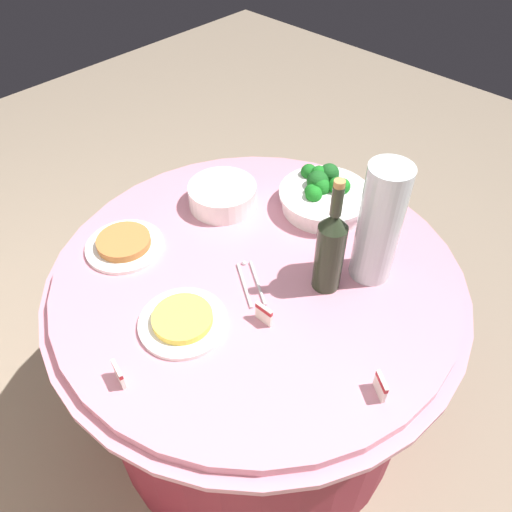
{
  "coord_description": "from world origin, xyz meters",
  "views": [
    {
      "loc": [
        -0.66,
        0.69,
        1.73
      ],
      "look_at": [
        0.0,
        0.0,
        0.79
      ],
      "focal_mm": 35.41,
      "sensor_mm": 36.0,
      "label": 1
    }
  ],
  "objects_px": {
    "plate_stack": "(223,195)",
    "food_plate_peanuts": "(124,244)",
    "label_placard_mid": "(118,373)",
    "label_placard_front": "(381,386)",
    "broccoli_bowl": "(324,195)",
    "food_plate_fried_egg": "(183,321)",
    "wine_bottle": "(330,249)",
    "decorative_fruit_vase": "(378,229)",
    "label_placard_rear": "(264,313)",
    "serving_tongs": "(250,282)"
  },
  "relations": [
    {
      "from": "broccoli_bowl",
      "to": "food_plate_peanuts",
      "type": "distance_m",
      "value": 0.61
    },
    {
      "from": "wine_bottle",
      "to": "food_plate_peanuts",
      "type": "bearing_deg",
      "value": 29.46
    },
    {
      "from": "label_placard_front",
      "to": "label_placard_mid",
      "type": "xyz_separation_m",
      "value": [
        0.44,
        0.37,
        0.0
      ]
    },
    {
      "from": "broccoli_bowl",
      "to": "label_placard_front",
      "type": "bearing_deg",
      "value": 138.96
    },
    {
      "from": "label_placard_front",
      "to": "broccoli_bowl",
      "type": "bearing_deg",
      "value": -41.04
    },
    {
      "from": "plate_stack",
      "to": "serving_tongs",
      "type": "height_order",
      "value": "plate_stack"
    },
    {
      "from": "label_placard_mid",
      "to": "label_placard_front",
      "type": "bearing_deg",
      "value": -139.42
    },
    {
      "from": "broccoli_bowl",
      "to": "food_plate_fried_egg",
      "type": "height_order",
      "value": "broccoli_bowl"
    },
    {
      "from": "broccoli_bowl",
      "to": "plate_stack",
      "type": "xyz_separation_m",
      "value": [
        0.23,
        0.21,
        -0.01
      ]
    },
    {
      "from": "food_plate_fried_egg",
      "to": "label_placard_front",
      "type": "relative_size",
      "value": 4.0
    },
    {
      "from": "serving_tongs",
      "to": "label_placard_mid",
      "type": "distance_m",
      "value": 0.41
    },
    {
      "from": "food_plate_peanuts",
      "to": "food_plate_fried_egg",
      "type": "bearing_deg",
      "value": 169.07
    },
    {
      "from": "wine_bottle",
      "to": "decorative_fruit_vase",
      "type": "bearing_deg",
      "value": -115.94
    },
    {
      "from": "label_placard_rear",
      "to": "label_placard_front",
      "type": "bearing_deg",
      "value": -174.96
    },
    {
      "from": "broccoli_bowl",
      "to": "label_placard_front",
      "type": "height_order",
      "value": "broccoli_bowl"
    },
    {
      "from": "food_plate_fried_egg",
      "to": "label_placard_rear",
      "type": "height_order",
      "value": "label_placard_rear"
    },
    {
      "from": "label_placard_front",
      "to": "wine_bottle",
      "type": "bearing_deg",
      "value": -31.63
    },
    {
      "from": "wine_bottle",
      "to": "label_placard_mid",
      "type": "height_order",
      "value": "wine_bottle"
    },
    {
      "from": "label_placard_front",
      "to": "label_placard_rear",
      "type": "bearing_deg",
      "value": 5.04
    },
    {
      "from": "broccoli_bowl",
      "to": "food_plate_peanuts",
      "type": "bearing_deg",
      "value": 61.58
    },
    {
      "from": "food_plate_peanuts",
      "to": "food_plate_fried_egg",
      "type": "height_order",
      "value": "food_plate_peanuts"
    },
    {
      "from": "food_plate_peanuts",
      "to": "label_placard_rear",
      "type": "bearing_deg",
      "value": -170.37
    },
    {
      "from": "broccoli_bowl",
      "to": "plate_stack",
      "type": "height_order",
      "value": "broccoli_bowl"
    },
    {
      "from": "broccoli_bowl",
      "to": "decorative_fruit_vase",
      "type": "height_order",
      "value": "decorative_fruit_vase"
    },
    {
      "from": "plate_stack",
      "to": "food_plate_peanuts",
      "type": "distance_m",
      "value": 0.34
    },
    {
      "from": "wine_bottle",
      "to": "broccoli_bowl",
      "type": "bearing_deg",
      "value": -50.57
    },
    {
      "from": "food_plate_peanuts",
      "to": "label_placard_front",
      "type": "relative_size",
      "value": 4.0
    },
    {
      "from": "wine_bottle",
      "to": "decorative_fruit_vase",
      "type": "relative_size",
      "value": 0.99
    },
    {
      "from": "label_placard_front",
      "to": "food_plate_fried_egg",
      "type": "bearing_deg",
      "value": 20.65
    },
    {
      "from": "plate_stack",
      "to": "food_plate_peanuts",
      "type": "bearing_deg",
      "value": 79.75
    },
    {
      "from": "wine_bottle",
      "to": "label_placard_rear",
      "type": "distance_m",
      "value": 0.23
    },
    {
      "from": "food_plate_fried_egg",
      "to": "label_placard_front",
      "type": "distance_m",
      "value": 0.49
    },
    {
      "from": "decorative_fruit_vase",
      "to": "label_placard_rear",
      "type": "relative_size",
      "value": 6.18
    },
    {
      "from": "label_placard_front",
      "to": "label_placard_mid",
      "type": "bearing_deg",
      "value": 40.58
    },
    {
      "from": "plate_stack",
      "to": "wine_bottle",
      "type": "relative_size",
      "value": 0.62
    },
    {
      "from": "food_plate_peanuts",
      "to": "label_placard_front",
      "type": "distance_m",
      "value": 0.79
    },
    {
      "from": "broccoli_bowl",
      "to": "food_plate_peanuts",
      "type": "height_order",
      "value": "broccoli_bowl"
    },
    {
      "from": "label_placard_rear",
      "to": "label_placard_mid",
      "type": "bearing_deg",
      "value": 71.34
    },
    {
      "from": "label_placard_rear",
      "to": "serving_tongs",
      "type": "bearing_deg",
      "value": -31.39
    },
    {
      "from": "plate_stack",
      "to": "food_plate_fried_egg",
      "type": "bearing_deg",
      "value": 124.63
    },
    {
      "from": "label_placard_mid",
      "to": "label_placard_rear",
      "type": "distance_m",
      "value": 0.36
    },
    {
      "from": "wine_bottle",
      "to": "food_plate_fried_egg",
      "type": "height_order",
      "value": "wine_bottle"
    },
    {
      "from": "serving_tongs",
      "to": "food_plate_peanuts",
      "type": "bearing_deg",
      "value": 22.8
    },
    {
      "from": "decorative_fruit_vase",
      "to": "food_plate_peanuts",
      "type": "distance_m",
      "value": 0.7
    },
    {
      "from": "broccoli_bowl",
      "to": "wine_bottle",
      "type": "relative_size",
      "value": 0.83
    },
    {
      "from": "plate_stack",
      "to": "food_plate_fried_egg",
      "type": "height_order",
      "value": "plate_stack"
    },
    {
      "from": "food_plate_peanuts",
      "to": "label_placard_rear",
      "type": "xyz_separation_m",
      "value": [
        -0.47,
        -0.08,
        0.02
      ]
    },
    {
      "from": "food_plate_peanuts",
      "to": "label_placard_front",
      "type": "xyz_separation_m",
      "value": [
        -0.79,
        -0.11,
        0.02
      ]
    },
    {
      "from": "plate_stack",
      "to": "food_plate_fried_egg",
      "type": "relative_size",
      "value": 0.95
    },
    {
      "from": "decorative_fruit_vase",
      "to": "label_placard_front",
      "type": "relative_size",
      "value": 6.18
    }
  ]
}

